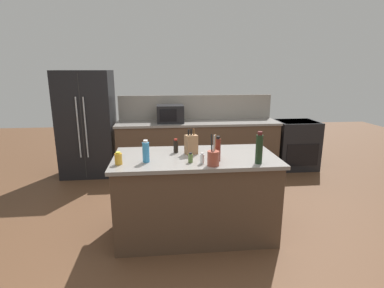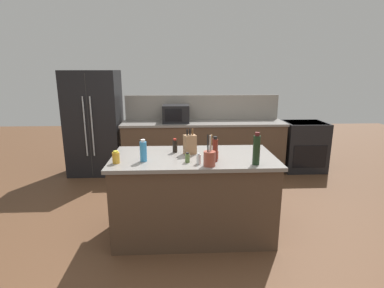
{
  "view_description": "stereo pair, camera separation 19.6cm",
  "coord_description": "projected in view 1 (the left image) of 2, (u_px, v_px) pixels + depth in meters",
  "views": [
    {
      "loc": [
        -0.36,
        -3.19,
        1.88
      ],
      "look_at": [
        0.0,
        0.35,
        0.99
      ],
      "focal_mm": 28.0,
      "sensor_mm": 36.0,
      "label": 1
    },
    {
      "loc": [
        -0.17,
        -3.2,
        1.88
      ],
      "look_at": [
        0.0,
        0.35,
        0.99
      ],
      "focal_mm": 28.0,
      "sensor_mm": 36.0,
      "label": 2
    }
  ],
  "objects": [
    {
      "name": "wine_bottle",
      "position": [
        259.0,
        149.0,
        3.04
      ],
      "size": [
        0.07,
        0.07,
        0.33
      ],
      "color": "black",
      "rests_on": "kitchen_island"
    },
    {
      "name": "range_oven",
      "position": [
        295.0,
        144.0,
        5.79
      ],
      "size": [
        0.76,
        0.65,
        0.92
      ],
      "color": "black",
      "rests_on": "ground_plane"
    },
    {
      "name": "back_counter_run",
      "position": [
        198.0,
        146.0,
        5.61
      ],
      "size": [
        2.97,
        0.66,
        0.94
      ],
      "color": "#4C3828",
      "rests_on": "ground_plane"
    },
    {
      "name": "honey_jar",
      "position": [
        118.0,
        159.0,
        3.03
      ],
      "size": [
        0.08,
        0.08,
        0.13
      ],
      "color": "gold",
      "rests_on": "kitchen_island"
    },
    {
      "name": "spice_jar_oregano",
      "position": [
        191.0,
        158.0,
        3.1
      ],
      "size": [
        0.05,
        0.05,
        0.1
      ],
      "color": "#567038",
      "rests_on": "kitchen_island"
    },
    {
      "name": "salt_shaker",
      "position": [
        202.0,
        159.0,
        3.05
      ],
      "size": [
        0.04,
        0.04,
        0.11
      ],
      "color": "silver",
      "rests_on": "kitchen_island"
    },
    {
      "name": "dish_soap_bottle",
      "position": [
        146.0,
        152.0,
        3.09
      ],
      "size": [
        0.07,
        0.07,
        0.24
      ],
      "color": "#3384BC",
      "rests_on": "kitchen_island"
    },
    {
      "name": "microwave",
      "position": [
        170.0,
        114.0,
        5.4
      ],
      "size": [
        0.48,
        0.39,
        0.31
      ],
      "color": "black",
      "rests_on": "back_counter_run"
    },
    {
      "name": "utensil_crock",
      "position": [
        213.0,
        158.0,
        2.99
      ],
      "size": [
        0.12,
        0.12,
        0.32
      ],
      "color": "brown",
      "rests_on": "kitchen_island"
    },
    {
      "name": "knife_block",
      "position": [
        191.0,
        144.0,
        3.39
      ],
      "size": [
        0.16,
        0.14,
        0.29
      ],
      "rotation": [
        0.0,
        0.0,
        0.34
      ],
      "color": "#936B47",
      "rests_on": "kitchen_island"
    },
    {
      "name": "kitchen_island",
      "position": [
        195.0,
        195.0,
        3.45
      ],
      "size": [
        1.81,
        0.93,
        0.94
      ],
      "color": "#4C3828",
      "rests_on": "ground_plane"
    },
    {
      "name": "wall_backsplash",
      "position": [
        196.0,
        107.0,
        5.74
      ],
      "size": [
        2.93,
        0.03,
        0.46
      ],
      "primitive_type": "cube",
      "color": "gray",
      "rests_on": "back_counter_run"
    },
    {
      "name": "vinegar_bottle",
      "position": [
        218.0,
        149.0,
        3.13
      ],
      "size": [
        0.06,
        0.06,
        0.27
      ],
      "color": "maroon",
      "rests_on": "kitchen_island"
    },
    {
      "name": "ground_plane",
      "position": [
        195.0,
        231.0,
        3.57
      ],
      "size": [
        14.0,
        14.0,
        0.0
      ],
      "primitive_type": "plane",
      "color": "brown"
    },
    {
      "name": "soy_sauce_bottle",
      "position": [
        176.0,
        146.0,
        3.46
      ],
      "size": [
        0.05,
        0.05,
        0.16
      ],
      "color": "black",
      "rests_on": "kitchen_island"
    },
    {
      "name": "refrigerator",
      "position": [
        87.0,
        124.0,
        5.34
      ],
      "size": [
        0.93,
        0.75,
        1.86
      ],
      "color": "black",
      "rests_on": "ground_plane"
    },
    {
      "name": "spice_jar_paprika",
      "position": [
        218.0,
        154.0,
        3.24
      ],
      "size": [
        0.05,
        0.05,
        0.1
      ],
      "color": "#B73D1E",
      "rests_on": "kitchen_island"
    }
  ]
}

